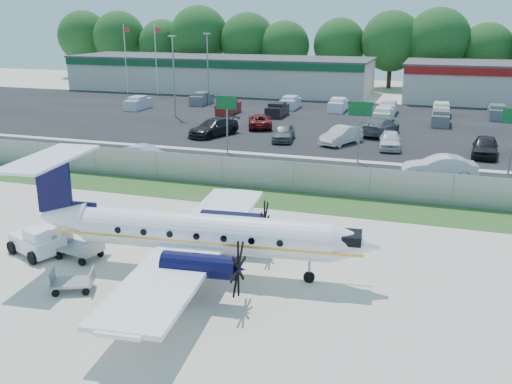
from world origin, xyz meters
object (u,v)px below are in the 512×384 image
(baggage_cart_near, at_px, (79,248))
(baggage_cart_far, at_px, (72,282))
(aircraft, at_px, (198,232))
(pushback_tug, at_px, (39,241))

(baggage_cart_near, distance_m, baggage_cart_far, 3.49)
(baggage_cart_far, bearing_deg, aircraft, 37.72)
(aircraft, relative_size, pushback_tug, 5.26)
(baggage_cart_near, xyz_separation_m, baggage_cart_far, (1.74, -3.02, -0.10))
(aircraft, distance_m, baggage_cart_near, 6.22)
(aircraft, bearing_deg, baggage_cart_near, -177.01)
(pushback_tug, relative_size, baggage_cart_near, 1.30)
(pushback_tug, height_order, baggage_cart_far, pushback_tug)
(aircraft, height_order, baggage_cart_far, aircraft)
(pushback_tug, bearing_deg, aircraft, 3.51)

